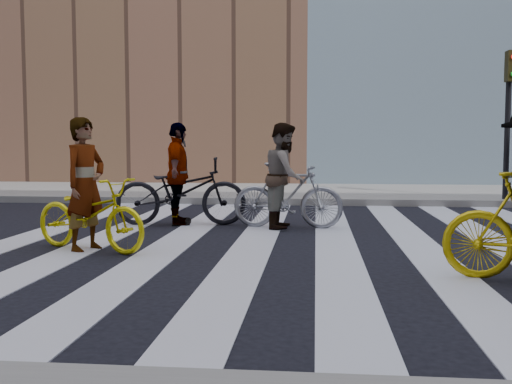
# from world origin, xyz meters

# --- Properties ---
(ground) EXTENTS (100.00, 100.00, 0.00)m
(ground) POSITION_xyz_m (0.00, 0.00, 0.00)
(ground) COLOR black
(ground) RESTS_ON ground
(sidewalk_far) EXTENTS (100.00, 5.00, 0.15)m
(sidewalk_far) POSITION_xyz_m (0.00, 7.50, 0.07)
(sidewalk_far) COLOR gray
(sidewalk_far) RESTS_ON ground
(zebra_crosswalk) EXTENTS (8.25, 10.00, 0.01)m
(zebra_crosswalk) POSITION_xyz_m (0.00, 0.00, 0.01)
(zebra_crosswalk) COLOR silver
(zebra_crosswalk) RESTS_ON ground
(traffic_signal) EXTENTS (0.22, 0.42, 3.33)m
(traffic_signal) POSITION_xyz_m (4.40, 5.32, 2.28)
(traffic_signal) COLOR black
(traffic_signal) RESTS_ON ground
(bike_yellow_left) EXTENTS (1.87, 1.27, 0.93)m
(bike_yellow_left) POSITION_xyz_m (-2.58, -0.80, 0.47)
(bike_yellow_left) COLOR yellow
(bike_yellow_left) RESTS_ON ground
(bike_silver_mid) EXTENTS (1.80, 0.64, 1.06)m
(bike_silver_mid) POSITION_xyz_m (-0.17, 1.47, 0.53)
(bike_silver_mid) COLOR #93959C
(bike_silver_mid) RESTS_ON ground
(bike_dark_rear) EXTENTS (2.25, 1.04, 1.14)m
(bike_dark_rear) POSITION_xyz_m (-1.96, 1.65, 0.57)
(bike_dark_rear) COLOR black
(bike_dark_rear) RESTS_ON ground
(rider_left) EXTENTS (0.62, 0.73, 1.69)m
(rider_left) POSITION_xyz_m (-2.63, -0.80, 0.85)
(rider_left) COLOR slate
(rider_left) RESTS_ON ground
(rider_mid) EXTENTS (0.70, 0.87, 1.69)m
(rider_mid) POSITION_xyz_m (-0.22, 1.47, 0.85)
(rider_mid) COLOR slate
(rider_mid) RESTS_ON ground
(rider_rear) EXTENTS (0.55, 1.05, 1.71)m
(rider_rear) POSITION_xyz_m (-2.01, 1.65, 0.86)
(rider_rear) COLOR slate
(rider_rear) RESTS_ON ground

